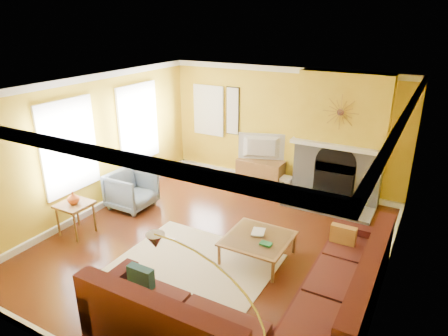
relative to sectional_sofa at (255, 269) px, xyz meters
The scene contains 26 objects.
floor 1.62m from the sectional_sofa, 140.67° to the left, with size 5.50×6.00×0.02m, color #602B14.
ceiling 2.74m from the sectional_sofa, 140.67° to the left, with size 5.50×6.00×0.02m, color white.
wall_back 4.26m from the sectional_sofa, 106.72° to the left, with size 5.50×0.02×2.70m, color gold.
wall_front 2.52m from the sectional_sofa, 120.61° to the right, with size 5.50×0.02×2.70m, color gold.
wall_left 4.18m from the sectional_sofa, 166.06° to the left, with size 0.02×6.00×2.70m, color gold.
wall_right 2.05m from the sectional_sofa, 32.19° to the left, with size 0.02×6.00×2.70m, color gold.
baseboard 1.60m from the sectional_sofa, 140.67° to the left, with size 5.50×6.00×0.12m, color white, non-canonical shape.
crown_molding 2.68m from the sectional_sofa, 140.67° to the left, with size 5.50×6.00×0.12m, color white, non-canonical shape.
window_left_near 4.66m from the sectional_sofa, 149.78° to the left, with size 0.06×1.22×1.72m, color white.
window_left_far 4.08m from the sectional_sofa, behind, with size 0.06×1.22×1.72m, color white.
window_back 5.13m from the sectional_sofa, 128.17° to the left, with size 0.82×0.06×1.22m, color white.
wall_art 4.79m from the sectional_sofa, 121.78° to the left, with size 0.34×0.04×1.14m, color white.
fireplace 3.89m from the sectional_sofa, 87.72° to the left, with size 1.80×0.40×2.70m, color gray, non-canonical shape.
mantel 3.63m from the sectional_sofa, 87.56° to the left, with size 1.92×0.22×0.08m, color white.
hearth 3.26m from the sectional_sofa, 87.33° to the left, with size 1.80×0.70×0.06m, color gray.
sunburst 3.86m from the sectional_sofa, 87.57° to the left, with size 0.70×0.04×0.70m, color olive, non-canonical shape.
rug 1.26m from the sectional_sofa, 165.89° to the left, with size 2.40×1.80×0.02m, color beige.
sectional_sofa is the anchor object (origin of this frame).
coffee_table 0.98m from the sectional_sofa, 111.74° to the left, with size 1.01×1.01×0.40m, color white, non-canonical shape.
media_console 4.05m from the sectional_sofa, 113.00° to the left, with size 1.07×0.48×0.59m, color olive.
tv 4.07m from the sectional_sofa, 113.00° to the left, with size 1.07×0.14×0.62m, color black.
subwoofer 3.84m from the sectional_sofa, 104.36° to the left, with size 0.30×0.30×0.30m, color white.
armchair 3.64m from the sectional_sofa, 158.46° to the left, with size 0.82×0.84×0.77m, color slate.
side_table 3.54m from the sectional_sofa, behind, with size 0.55×0.55×0.60m, color olive, non-canonical shape.
vase 3.55m from the sectional_sofa, behind, with size 0.21×0.21×0.22m, color #D8591E.
book 1.10m from the sectional_sofa, 117.16° to the left, with size 0.21×0.28×0.03m, color white.
Camera 1 is at (3.08, -5.23, 3.73)m, focal length 32.00 mm.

